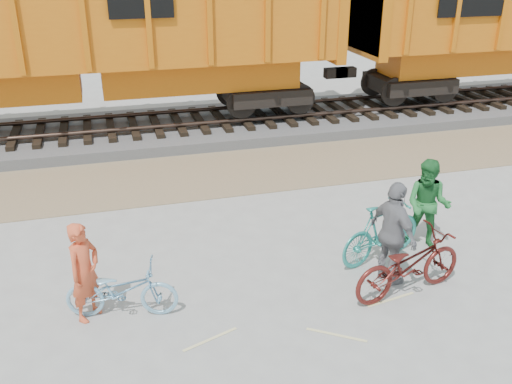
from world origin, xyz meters
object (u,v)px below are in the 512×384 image
(bicycle_teal, at_px, (382,232))
(person_woman, at_px, (393,234))
(bicycle_blue, at_px, (122,290))
(hopper_car_center, at_px, (86,34))
(person_man, at_px, (428,205))
(bicycle_maroon, at_px, (409,264))
(person_solo, at_px, (85,272))

(bicycle_teal, xyz_separation_m, person_woman, (-0.20, -0.72, 0.35))
(bicycle_blue, distance_m, person_woman, 4.41)
(hopper_car_center, relative_size, person_man, 8.12)
(bicycle_blue, height_order, bicycle_maroon, bicycle_maroon)
(hopper_car_center, relative_size, bicycle_blue, 8.24)
(bicycle_blue, height_order, person_solo, person_solo)
(hopper_car_center, height_order, bicycle_teal, hopper_car_center)
(person_woman, bearing_deg, bicycle_maroon, -177.62)
(bicycle_maroon, relative_size, person_solo, 1.30)
(bicycle_blue, relative_size, person_woman, 0.94)
(bicycle_teal, xyz_separation_m, person_solo, (-5.08, -0.38, 0.24))
(bicycle_maroon, bearing_deg, bicycle_teal, -16.00)
(bicycle_maroon, bearing_deg, person_solo, 70.44)
(bicycle_blue, bearing_deg, person_man, -70.04)
(hopper_car_center, xyz_separation_m, bicycle_teal, (4.76, -8.36, -2.45))
(hopper_car_center, distance_m, bicycle_maroon, 10.85)
(bicycle_teal, bearing_deg, bicycle_maroon, 157.02)
(person_man, relative_size, person_woman, 0.96)
(hopper_car_center, distance_m, bicycle_teal, 9.93)
(bicycle_maroon, bearing_deg, person_man, -50.78)
(person_man, height_order, person_woman, person_woman)
(bicycle_teal, relative_size, person_man, 1.07)
(hopper_car_center, distance_m, person_man, 10.22)
(person_man, bearing_deg, person_woman, -99.39)
(person_woman, bearing_deg, bicycle_teal, -26.86)
(bicycle_blue, xyz_separation_m, bicycle_teal, (4.58, 0.48, 0.11))
(bicycle_blue, height_order, person_man, person_man)
(person_man, distance_m, person_woman, 1.51)
(person_solo, relative_size, person_man, 0.92)
(person_solo, bearing_deg, hopper_car_center, 38.91)
(bicycle_teal, height_order, bicycle_maroon, bicycle_teal)
(bicycle_maroon, relative_size, person_man, 1.19)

